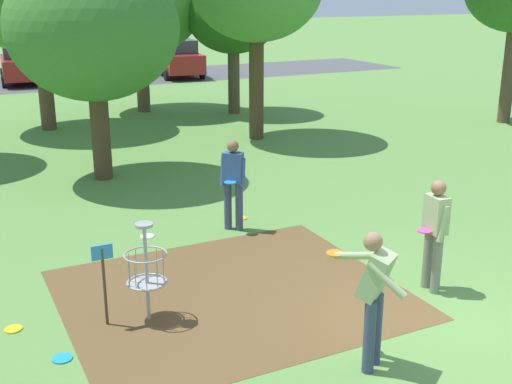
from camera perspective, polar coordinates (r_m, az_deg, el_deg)
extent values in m
plane|color=#5B8942|center=(9.35, 16.73, -10.93)|extent=(160.00, 160.00, 0.00)
cube|color=brown|center=(9.75, -2.15, -8.90)|extent=(4.81, 4.15, 0.01)
cylinder|color=#9E9EA3|center=(8.90, -9.56, -7.06)|extent=(0.05, 0.05, 1.35)
cylinder|color=#9E9EA3|center=(8.64, -9.79, -2.86)|extent=(0.24, 0.24, 0.04)
torus|color=#9E9EA3|center=(8.79, -9.65, -5.43)|extent=(0.58, 0.58, 0.02)
torus|color=#9E9EA3|center=(8.95, -9.52, -7.79)|extent=(0.55, 0.55, 0.03)
cylinder|color=#9E9EA3|center=(8.96, -9.51, -7.90)|extent=(0.48, 0.48, 0.02)
cylinder|color=gray|center=(8.93, -8.12, -6.36)|extent=(0.01, 0.01, 0.40)
cylinder|color=gray|center=(9.04, -8.68, -6.08)|extent=(0.01, 0.01, 0.40)
cylinder|color=gray|center=(9.09, -9.57, -6.01)|extent=(0.01, 0.01, 0.40)
cylinder|color=gray|center=(9.05, -10.46, -6.16)|extent=(0.01, 0.01, 0.40)
cylinder|color=gray|center=(8.94, -11.03, -6.48)|extent=(0.01, 0.01, 0.40)
cylinder|color=gray|center=(8.81, -11.07, -6.87)|extent=(0.01, 0.01, 0.40)
cylinder|color=gray|center=(8.70, -10.53, -7.17)|extent=(0.01, 0.01, 0.40)
cylinder|color=gray|center=(8.65, -9.60, -7.26)|extent=(0.01, 0.01, 0.40)
cylinder|color=gray|center=(8.69, -8.67, -7.09)|extent=(0.01, 0.01, 0.40)
cylinder|color=gray|center=(8.80, -8.11, -6.75)|extent=(0.01, 0.01, 0.40)
cylinder|color=#4C3823|center=(8.92, -13.12, -8.12)|extent=(0.04, 0.04, 1.10)
cube|color=#3384C6|center=(8.72, -13.34, -5.15)|extent=(0.28, 0.03, 0.20)
cylinder|color=#384260|center=(12.05, -1.48, -1.27)|extent=(0.14, 0.14, 0.92)
cylinder|color=#384260|center=(12.11, -2.48, -1.18)|extent=(0.14, 0.14, 0.92)
cube|color=#385693|center=(11.87, -2.02, 2.16)|extent=(0.41, 0.41, 0.56)
sphere|color=brown|center=(11.77, -2.04, 4.04)|extent=(0.22, 0.22, 0.22)
cylinder|color=#385693|center=(11.81, -1.17, 1.68)|extent=(0.18, 0.18, 0.55)
cylinder|color=#385693|center=(11.93, -2.91, 1.82)|extent=(0.18, 0.18, 0.55)
cylinder|color=#1E93DB|center=(11.76, -2.28, 0.86)|extent=(0.22, 0.22, 0.02)
cylinder|color=slate|center=(9.96, 15.55, -6.10)|extent=(0.14, 0.14, 0.92)
cylinder|color=slate|center=(10.11, 14.80, -5.65)|extent=(0.14, 0.14, 0.92)
cube|color=#93A875|center=(9.77, 15.51, -1.88)|extent=(0.25, 0.38, 0.56)
sphere|color=brown|center=(9.65, 15.70, 0.36)|extent=(0.22, 0.22, 0.22)
cylinder|color=#93A875|center=(9.65, 16.05, -2.71)|extent=(0.17, 0.10, 0.55)
cylinder|color=#93A875|center=(9.93, 14.73, -2.02)|extent=(0.17, 0.10, 0.55)
cylinder|color=#E53D99|center=(9.74, 14.56, -3.30)|extent=(0.22, 0.22, 0.02)
cylinder|color=#384260|center=(7.84, 9.89, -12.40)|extent=(0.14, 0.14, 0.92)
cylinder|color=#384260|center=(8.03, 10.46, -11.70)|extent=(0.14, 0.14, 0.92)
cube|color=#93A875|center=(7.60, 10.48, -7.18)|extent=(0.51, 0.52, 0.60)
sphere|color=#9E7051|center=(7.46, 10.21, -4.30)|extent=(0.22, 0.22, 0.22)
cylinder|color=#93A875|center=(7.79, 8.85, -5.53)|extent=(0.40, 0.54, 0.21)
cylinder|color=orange|center=(7.89, 6.95, -5.35)|extent=(0.22, 0.22, 0.02)
cylinder|color=#93A875|center=(7.39, 11.38, -7.57)|extent=(0.34, 0.45, 0.37)
cylinder|color=gold|center=(9.38, -20.49, -11.18)|extent=(0.23, 0.23, 0.02)
cylinder|color=white|center=(12.02, -9.51, -3.84)|extent=(0.25, 0.25, 0.02)
cylinder|color=#1E93DB|center=(8.53, -16.61, -13.78)|extent=(0.25, 0.25, 0.02)
cylinder|color=gold|center=(12.78, -1.26, -2.29)|extent=(0.22, 0.22, 0.02)
cylinder|color=brown|center=(24.17, -9.89, 9.57)|extent=(0.46, 0.46, 2.21)
ellipsoid|color=#4C8E3D|center=(23.96, -10.25, 16.25)|extent=(4.57, 4.57, 3.88)
cylinder|color=brown|center=(21.70, -17.94, 8.59)|extent=(0.47, 0.47, 2.57)
cylinder|color=#4C3823|center=(15.64, -13.43, 4.80)|extent=(0.43, 0.43, 2.05)
ellipsoid|color=#38752D|center=(15.31, -14.09, 13.82)|extent=(3.84, 3.84, 3.26)
cylinder|color=brown|center=(23.30, 21.23, 9.47)|extent=(0.42, 0.42, 3.10)
cylinder|color=#4C3823|center=(19.33, 0.03, 9.08)|extent=(0.43, 0.43, 3.01)
cylinder|color=brown|center=(23.50, -1.95, 9.66)|extent=(0.41, 0.41, 2.27)
ellipsoid|color=#285B1E|center=(23.30, -2.02, 15.48)|extent=(3.34, 3.34, 2.84)
cube|color=#4C4C51|center=(33.14, -16.26, 9.31)|extent=(36.00, 6.00, 0.01)
cube|color=maroon|center=(33.02, -19.78, 10.26)|extent=(2.14, 4.34, 0.90)
cube|color=#2D333D|center=(32.94, -19.92, 11.59)|extent=(1.76, 2.31, 0.64)
cylinder|color=black|center=(34.34, -21.32, 9.58)|extent=(0.23, 0.61, 0.60)
cylinder|color=black|center=(34.40, -18.30, 9.90)|extent=(0.23, 0.61, 0.60)
cylinder|color=black|center=(31.76, -21.22, 9.04)|extent=(0.23, 0.61, 0.60)
cylinder|color=black|center=(31.83, -17.95, 9.38)|extent=(0.23, 0.61, 0.60)
cube|color=black|center=(33.16, -13.61, 10.82)|extent=(2.67, 4.49, 0.90)
cube|color=#2D333D|center=(33.09, -13.70, 12.14)|extent=(2.02, 2.48, 0.64)
cylinder|color=black|center=(34.51, -15.10, 10.20)|extent=(0.31, 0.62, 0.60)
cylinder|color=black|center=(34.53, -12.07, 10.41)|extent=(0.31, 0.62, 0.60)
cylinder|color=black|center=(31.93, -15.14, 9.65)|extent=(0.31, 0.62, 0.60)
cylinder|color=black|center=(31.94, -11.88, 9.88)|extent=(0.31, 0.62, 0.60)
cube|color=maroon|center=(33.75, -6.87, 11.28)|extent=(2.25, 4.37, 0.90)
cube|color=#2D333D|center=(33.68, -6.91, 12.59)|extent=(1.81, 2.34, 0.64)
cylinder|color=black|center=(34.87, -8.81, 10.66)|extent=(0.24, 0.62, 0.60)
cylinder|color=black|center=(35.27, -5.90, 10.84)|extent=(0.24, 0.62, 0.60)
cylinder|color=black|center=(32.35, -7.86, 10.18)|extent=(0.24, 0.62, 0.60)
cylinder|color=black|center=(32.78, -4.74, 10.37)|extent=(0.24, 0.62, 0.60)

